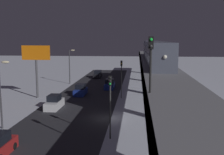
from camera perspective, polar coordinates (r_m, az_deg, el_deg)
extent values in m
plane|color=silver|center=(33.81, -0.82, -8.81)|extent=(240.00, 240.00, 0.00)
cube|color=#28282D|center=(34.73, -9.37, -8.45)|extent=(11.00, 103.80, 0.01)
cube|color=slate|center=(32.52, 10.75, 0.76)|extent=(5.00, 103.80, 0.80)
cube|color=#38383D|center=(32.39, 6.55, 0.82)|extent=(0.24, 101.73, 0.80)
cylinder|color=slate|center=(77.00, 7.70, 2.85)|extent=(1.40, 1.40, 5.36)
cylinder|color=slate|center=(62.27, 8.21, 1.54)|extent=(1.40, 1.40, 5.36)
cylinder|color=slate|center=(47.59, 9.04, -0.57)|extent=(1.40, 1.40, 5.36)
cylinder|color=slate|center=(33.06, 10.60, -4.54)|extent=(1.40, 1.40, 5.36)
cylinder|color=slate|center=(19.00, 14.65, -14.52)|extent=(1.40, 1.40, 5.36)
cube|color=#4C5160|center=(38.29, 10.02, 5.06)|extent=(2.90, 18.00, 3.40)
cube|color=black|center=(38.27, 10.04, 5.67)|extent=(2.94, 16.20, 0.90)
cube|color=#4C5160|center=(56.83, 8.56, 6.13)|extent=(2.90, 18.00, 3.40)
cube|color=black|center=(56.82, 8.57, 6.54)|extent=(2.94, 16.20, 0.90)
sphere|color=white|center=(29.29, 11.41, 4.38)|extent=(0.44, 0.44, 0.44)
cylinder|color=black|center=(18.82, 8.32, 1.51)|extent=(0.16, 0.16, 3.20)
cube|color=black|center=(18.70, 8.45, 7.45)|extent=(0.36, 0.28, 0.90)
sphere|color=#19F23F|center=(18.53, 8.49, 8.15)|extent=(0.22, 0.22, 0.22)
sphere|color=#333333|center=(18.54, 8.46, 6.73)|extent=(0.22, 0.22, 0.22)
cylinder|color=black|center=(26.30, -20.41, -13.74)|extent=(0.20, 0.64, 0.64)
cube|color=navy|center=(47.80, -6.84, -3.08)|extent=(1.80, 4.25, 1.10)
cube|color=black|center=(47.62, -6.86, -1.91)|extent=(1.58, 2.04, 0.87)
cube|color=black|center=(68.16, -3.10, 0.40)|extent=(1.80, 4.65, 1.10)
cube|color=black|center=(68.03, -3.11, 1.22)|extent=(1.58, 2.23, 0.87)
cube|color=silver|center=(39.29, -12.38, -5.72)|extent=(1.80, 4.45, 1.10)
cube|color=black|center=(39.07, -12.43, -4.32)|extent=(1.58, 2.14, 0.87)
cube|color=navy|center=(53.55, -0.51, -1.78)|extent=(1.80, 4.80, 1.10)
cube|color=black|center=(53.38, -0.51, -0.74)|extent=(1.58, 2.30, 0.87)
cylinder|color=#2D2D2D|center=(26.38, -0.39, -7.55)|extent=(0.16, 0.16, 5.50)
cube|color=black|center=(25.69, -0.39, -0.67)|extent=(0.32, 0.32, 0.90)
sphere|color=black|center=(25.47, -0.43, -0.06)|extent=(0.20, 0.20, 0.20)
sphere|color=black|center=(25.51, -0.43, -0.73)|extent=(0.20, 0.20, 0.20)
sphere|color=#19E53F|center=(25.56, -0.43, -1.39)|extent=(0.20, 0.20, 0.20)
cylinder|color=#2D2D2D|center=(44.40, 2.05, -1.02)|extent=(0.16, 0.16, 5.50)
cube|color=black|center=(43.99, 2.07, 3.10)|extent=(0.32, 0.32, 0.90)
sphere|color=black|center=(43.79, 2.06, 3.47)|extent=(0.20, 0.20, 0.20)
sphere|color=yellow|center=(43.82, 2.06, 3.08)|extent=(0.20, 0.20, 0.20)
sphere|color=black|center=(43.84, 2.05, 2.69)|extent=(0.20, 0.20, 0.20)
cylinder|color=#4C4C51|center=(46.41, -15.96, -0.30)|extent=(0.36, 0.36, 6.50)
cube|color=orange|center=(45.98, -16.18, 5.19)|extent=(4.80, 0.30, 2.40)
cylinder|color=#38383D|center=(31.60, -23.04, -3.69)|extent=(0.20, 0.20, 7.50)
ellipsoid|color=#F4E5B2|center=(30.70, -22.13, 3.11)|extent=(0.90, 0.44, 0.30)
cylinder|color=#38383D|center=(59.37, -9.20, 2.23)|extent=(0.20, 0.20, 7.50)
ellipsoid|color=#F4E5B2|center=(58.90, -8.53, 5.85)|extent=(0.90, 0.44, 0.30)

